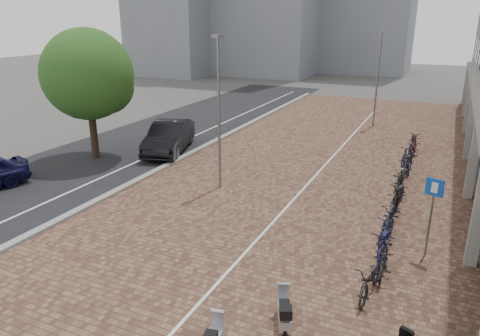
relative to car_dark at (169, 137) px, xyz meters
name	(u,v)px	position (x,y,z in m)	size (l,w,h in m)	color
ground	(159,263)	(6.50, -10.45, -0.86)	(140.00, 140.00, 0.00)	#474442
plaza_brick	(323,163)	(8.50, 1.55, -0.85)	(14.50, 42.00, 0.04)	brown
street_asphalt	(150,140)	(-2.50, 1.55, -0.86)	(8.00, 50.00, 0.03)	black
curb	(204,146)	(1.40, 1.55, -0.79)	(0.35, 42.00, 0.14)	gray
lane_line	(177,144)	(-0.50, 1.55, -0.84)	(0.12, 44.00, 0.00)	white
parking_line	(327,163)	(8.70, 1.55, -0.83)	(0.10, 30.00, 0.00)	white
car_dark	(169,137)	(0.00, 0.00, 0.00)	(1.83, 5.23, 1.72)	black
scooter_back	(284,310)	(11.05, -11.65, -0.39)	(0.43, 1.37, 0.94)	#A5A5AA
parking_sign	(432,204)	(14.00, -6.48, 0.94)	(0.53, 0.23, 2.65)	slate
lamp_near	(219,116)	(5.21, -3.82, 2.42)	(0.12, 0.12, 6.56)	slate
lamp_far	(377,80)	(9.47, 11.29, 2.35)	(0.12, 0.12, 6.43)	slate
street_tree	(91,77)	(-2.90, -2.53, 3.49)	(4.70, 4.70, 6.84)	#382619
bike_row	(401,184)	(12.68, -1.40, -0.34)	(1.17, 18.14, 1.05)	black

